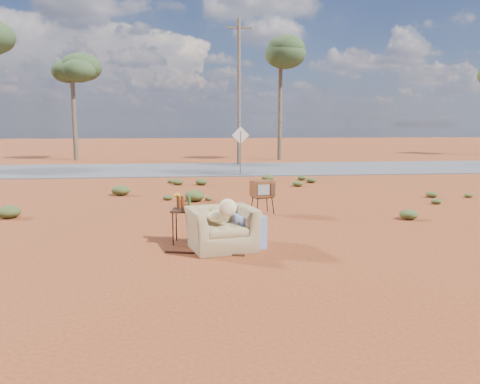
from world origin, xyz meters
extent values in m
plane|color=#92411D|center=(0.00, 0.00, 0.00)|extent=(140.00, 140.00, 0.00)
cube|color=#565659|center=(0.00, 15.00, 0.02)|extent=(140.00, 7.00, 0.04)
imported|color=#967D52|center=(-0.19, -0.43, 0.52)|extent=(1.33, 1.02, 1.04)
ellipsoid|color=beige|center=(-0.26, -0.39, 0.60)|extent=(0.37, 0.37, 0.22)
ellipsoid|color=beige|center=(-0.10, -0.61, 0.80)|extent=(0.33, 0.17, 0.33)
cube|color=navy|center=(0.32, -0.20, 0.30)|extent=(0.66, 0.86, 0.61)
cube|color=black|center=(1.08, 2.89, 0.43)|extent=(0.56, 0.49, 0.03)
cylinder|color=black|center=(0.92, 2.66, 0.22)|extent=(0.03, 0.03, 0.43)
cylinder|color=black|center=(1.34, 2.79, 0.22)|extent=(0.03, 0.03, 0.43)
cylinder|color=black|center=(0.82, 2.99, 0.22)|extent=(0.03, 0.03, 0.43)
cylinder|color=black|center=(1.24, 3.12, 0.22)|extent=(0.03, 0.03, 0.43)
cube|color=brown|center=(1.08, 2.89, 0.65)|extent=(0.63, 0.55, 0.42)
cube|color=gray|center=(1.07, 2.66, 0.65)|extent=(0.31, 0.11, 0.26)
cube|color=#472D19|center=(1.32, 2.73, 0.65)|extent=(0.12, 0.05, 0.29)
cube|color=#341F13|center=(-0.88, 0.08, 0.65)|extent=(0.52, 0.52, 0.04)
cylinder|color=black|center=(-1.09, -0.07, 0.32)|extent=(0.02, 0.02, 0.65)
cylinder|color=black|center=(-0.73, -0.12, 0.32)|extent=(0.02, 0.02, 0.65)
cylinder|color=black|center=(-1.04, 0.29, 0.32)|extent=(0.02, 0.02, 0.65)
cylinder|color=black|center=(-0.67, 0.24, 0.32)|extent=(0.02, 0.02, 0.65)
cylinder|color=#4A1F0C|center=(-0.99, 0.15, 0.78)|extent=(0.06, 0.06, 0.24)
cylinder|color=#4A1F0C|center=(-0.91, 0.01, 0.79)|extent=(0.06, 0.06, 0.26)
cylinder|color=#2A5826|center=(-0.78, 0.16, 0.77)|extent=(0.06, 0.06, 0.22)
cylinder|color=#B9290E|center=(-0.84, -0.02, 0.72)|extent=(0.06, 0.06, 0.12)
cylinder|color=silver|center=(-1.00, 0.24, 0.73)|extent=(0.07, 0.07, 0.13)
ellipsoid|color=yellow|center=(-1.00, 0.24, 0.88)|extent=(0.15, 0.15, 0.11)
cylinder|color=#4E2814|center=(-0.52, -0.77, 0.02)|extent=(1.41, 0.43, 0.04)
cylinder|color=brown|center=(1.50, 12.00, 1.00)|extent=(0.06, 0.06, 2.00)
cube|color=silver|center=(1.50, 12.00, 1.80)|extent=(0.78, 0.04, 0.78)
cylinder|color=brown|center=(-8.00, 22.00, 3.00)|extent=(0.28, 0.28, 6.00)
ellipsoid|color=#3A5029|center=(-8.00, 22.00, 5.50)|extent=(3.20, 3.20, 2.20)
cylinder|color=brown|center=(5.00, 21.00, 3.50)|extent=(0.28, 0.28, 7.00)
ellipsoid|color=#3A5029|center=(5.00, 21.00, 6.50)|extent=(3.20, 3.20, 2.20)
cylinder|color=brown|center=(2.00, 17.50, 4.00)|extent=(0.20, 0.20, 8.00)
cube|color=brown|center=(2.00, 17.50, 7.50)|extent=(1.40, 0.10, 0.10)
ellipsoid|color=#3C4A20|center=(-5.20, 3.00, 0.15)|extent=(0.56, 0.56, 0.31)
ellipsoid|color=#3C4A20|center=(4.50, 1.80, 0.12)|extent=(0.44, 0.44, 0.24)
ellipsoid|color=#3C4A20|center=(-3.00, 6.50, 0.17)|extent=(0.60, 0.60, 0.33)
ellipsoid|color=#3C4A20|center=(6.80, 5.00, 0.10)|extent=(0.36, 0.36, 0.20)
ellipsoid|color=#3C4A20|center=(3.20, 8.00, 0.11)|extent=(0.40, 0.40, 0.22)
ellipsoid|color=#3C4A20|center=(-1.50, 9.50, 0.08)|extent=(0.30, 0.30, 0.17)
camera|label=1|loc=(-0.75, -8.82, 2.28)|focal=35.00mm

